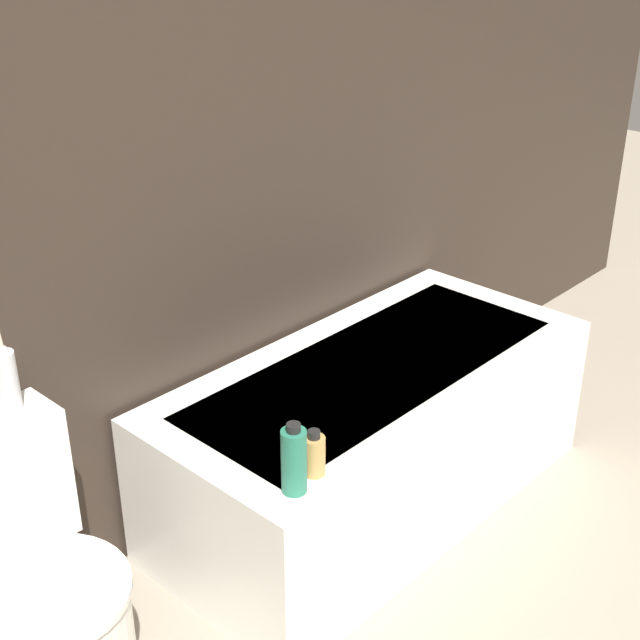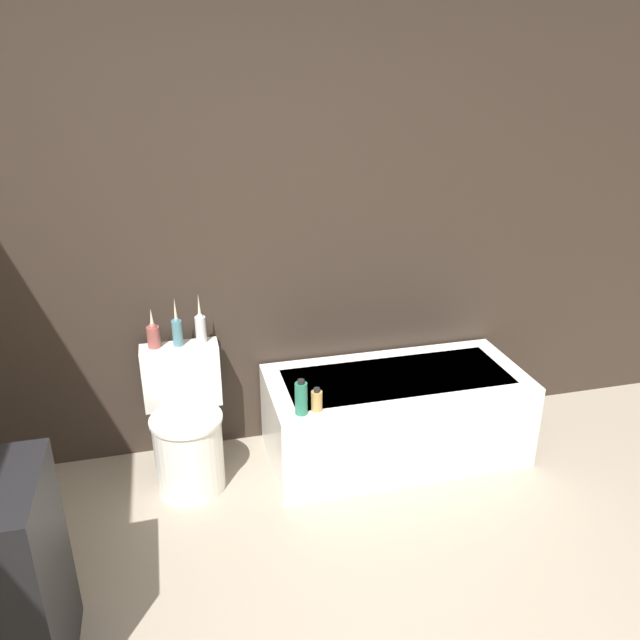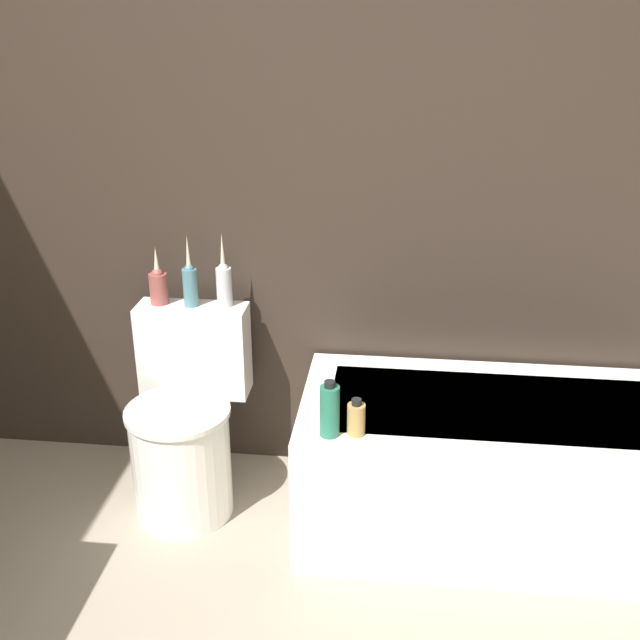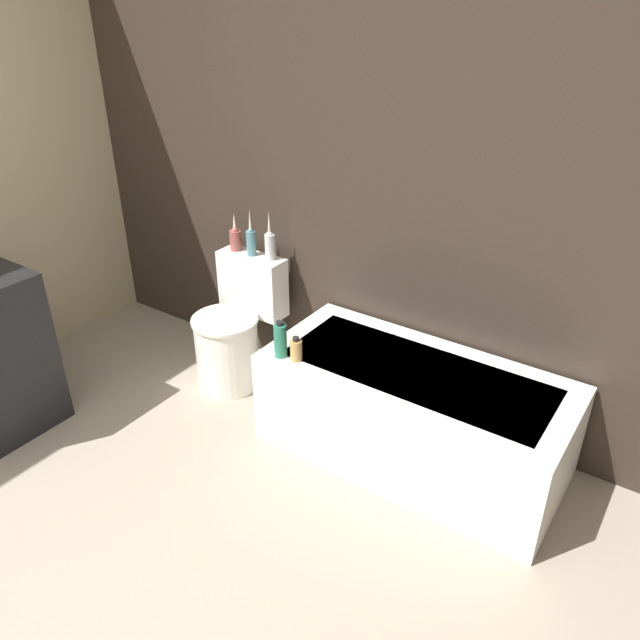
% 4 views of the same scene
% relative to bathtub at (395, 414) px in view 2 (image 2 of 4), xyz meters
% --- Properties ---
extents(wall_back_tiled, '(6.40, 0.06, 2.60)m').
position_rel_bathtub_xyz_m(wall_back_tiled, '(-0.85, 0.39, 1.05)').
color(wall_back_tiled, '#332821').
rests_on(wall_back_tiled, ground_plane).
extents(bathtub, '(1.45, 0.68, 0.50)m').
position_rel_bathtub_xyz_m(bathtub, '(0.00, 0.00, 0.00)').
color(bathtub, white).
rests_on(bathtub, ground).
extents(toilet, '(0.41, 0.52, 0.73)m').
position_rel_bathtub_xyz_m(toilet, '(-1.17, 0.03, 0.06)').
color(toilet, white).
rests_on(toilet, ground).
extents(vase_gold, '(0.07, 0.07, 0.22)m').
position_rel_bathtub_xyz_m(vase_gold, '(-1.30, 0.23, 0.55)').
color(vase_gold, '#994C47').
rests_on(vase_gold, toilet).
extents(vase_silver, '(0.05, 0.05, 0.27)m').
position_rel_bathtub_xyz_m(vase_silver, '(-1.17, 0.22, 0.56)').
color(vase_silver, teal).
rests_on(vase_silver, toilet).
extents(vase_bronze, '(0.06, 0.06, 0.28)m').
position_rel_bathtub_xyz_m(vase_bronze, '(-1.05, 0.24, 0.57)').
color(vase_bronze, silver).
rests_on(vase_bronze, toilet).
extents(shampoo_bottle_tall, '(0.06, 0.06, 0.19)m').
position_rel_bathtub_xyz_m(shampoo_bottle_tall, '(-0.61, -0.25, 0.34)').
color(shampoo_bottle_tall, '#267259').
rests_on(shampoo_bottle_tall, bathtub).
extents(shampoo_bottle_short, '(0.06, 0.06, 0.13)m').
position_rel_bathtub_xyz_m(shampoo_bottle_short, '(-0.52, -0.24, 0.30)').
color(shampoo_bottle_short, tan).
rests_on(shampoo_bottle_short, bathtub).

